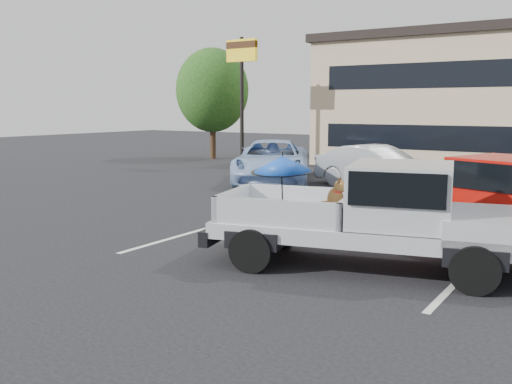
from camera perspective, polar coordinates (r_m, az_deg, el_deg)
ground at (r=9.99m, az=0.60°, el=-7.94°), size 90.00×90.00×0.00m
stripe_left at (r=13.27m, az=-5.74°, el=-3.84°), size 0.12×5.00×0.01m
stripe_right at (r=10.70m, az=20.47°, el=-7.37°), size 0.12×5.00×0.01m
motel_sign at (r=26.84m, az=-1.44°, el=12.38°), size 1.60×0.22×6.00m
tree_left at (r=31.57m, az=-4.39°, el=10.10°), size 3.96×3.96×6.02m
silver_pickup at (r=10.13m, az=12.92°, el=-1.82°), size 5.99×3.26×2.06m
red_pickup at (r=12.78m, az=22.78°, el=-0.42°), size 5.83×3.75×1.82m
silver_sedan at (r=20.53m, az=12.00°, el=2.49°), size 4.79×2.63×1.50m
blue_suv at (r=21.49m, az=1.60°, el=3.07°), size 5.04×6.32×1.60m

